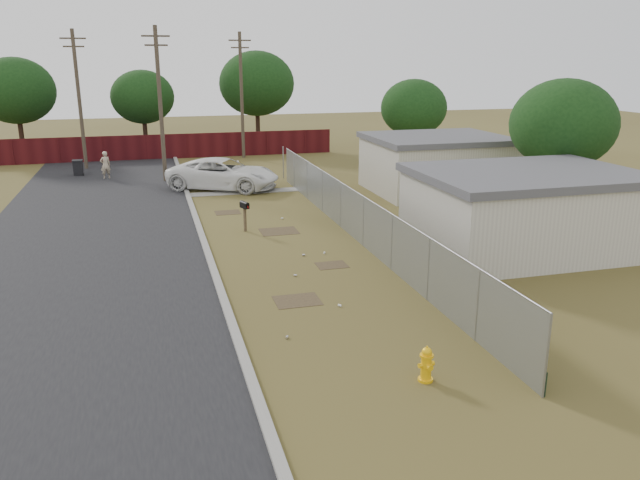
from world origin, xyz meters
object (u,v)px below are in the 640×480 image
object	(u,v)px
mailbox	(245,208)
fire_hydrant	(426,365)
pickup_truck	(223,174)
trash_bin	(78,167)
pedestrian	(105,165)

from	to	relation	value
mailbox	fire_hydrant	bearing A→B (deg)	-81.81
pickup_truck	trash_bin	xyz separation A→B (m)	(-8.41, 6.77, -0.37)
pickup_truck	fire_hydrant	bearing A→B (deg)	-147.58
pickup_truck	trash_bin	distance (m)	10.80
fire_hydrant	pedestrian	bearing A→B (deg)	106.49
fire_hydrant	trash_bin	size ratio (longest dim) A/B	0.90
pickup_truck	pedestrian	size ratio (longest dim) A/B	3.69
mailbox	trash_bin	xyz separation A→B (m)	(-8.18, 16.10, -0.54)
fire_hydrant	pickup_truck	world-z (taller)	pickup_truck
fire_hydrant	pickup_truck	size ratio (longest dim) A/B	0.14
trash_bin	pedestrian	bearing A→B (deg)	-43.14
mailbox	pickup_truck	xyz separation A→B (m)	(0.23, 9.34, -0.18)
mailbox	pickup_truck	world-z (taller)	pickup_truck
pedestrian	fire_hydrant	bearing A→B (deg)	87.80
pickup_truck	pedestrian	distance (m)	8.38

